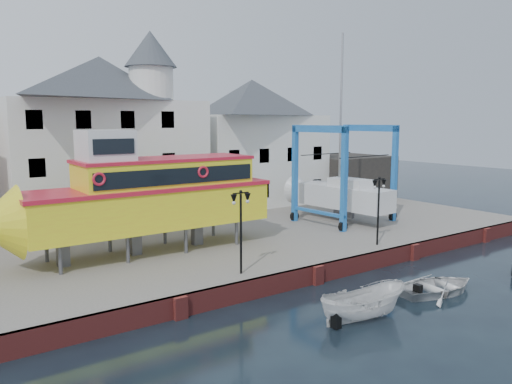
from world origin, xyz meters
TOP-DOWN VIEW (x-y plane):
  - ground at (0.00, 0.00)m, footprint 140.00×140.00m
  - hardstanding at (0.00, 11.00)m, footprint 44.00×22.00m
  - quay_wall at (-0.00, 0.10)m, footprint 44.00×0.47m
  - building_white_main at (-4.87, 18.39)m, footprint 14.00×8.30m
  - building_white_right at (9.00, 19.00)m, footprint 12.00×8.00m
  - shed_dark at (19.00, 17.00)m, footprint 8.00×7.00m
  - lamp_post_left at (-4.00, 1.20)m, footprint 1.12×0.32m
  - lamp_post_right at (6.00, 1.20)m, footprint 1.12×0.32m
  - tour_boat at (-6.90, 7.61)m, footprint 16.22×4.02m
  - travel_lift at (9.54, 8.51)m, footprint 6.88×9.35m
  - motorboat_a at (-1.61, -4.72)m, footprint 4.48×2.34m
  - motorboat_b at (4.02, -4.50)m, footprint 4.93×3.89m

SIDE VIEW (x-z plane):
  - ground at x=0.00m, z-range 0.00..0.00m
  - motorboat_a at x=-1.61m, z-range -0.82..0.82m
  - motorboat_b at x=4.02m, z-range -0.46..0.46m
  - hardstanding at x=0.00m, z-range 0.00..1.00m
  - quay_wall at x=0.00m, z-range 0.00..1.00m
  - shed_dark at x=19.00m, z-range 1.00..5.00m
  - travel_lift at x=9.54m, z-range -3.62..10.25m
  - lamp_post_left at x=-4.00m, z-range 2.07..6.27m
  - lamp_post_right at x=6.00m, z-range 2.07..6.27m
  - tour_boat at x=-6.90m, z-range 0.80..7.85m
  - building_white_right at x=9.00m, z-range 1.00..12.20m
  - building_white_main at x=-4.87m, z-range 0.34..14.34m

